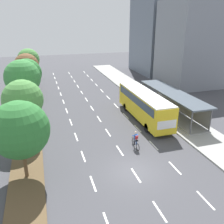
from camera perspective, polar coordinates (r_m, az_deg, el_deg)
ground_plane at (r=20.32m, az=5.11°, el=-13.84°), size 140.00×140.00×0.00m
median_strip at (r=37.22m, az=-18.84°, el=1.94°), size 2.60×52.00×0.12m
sidewalk_right at (r=40.37m, az=6.81°, el=4.45°), size 4.50×52.00×0.15m
lane_divider_left at (r=35.00m, az=-11.05°, el=1.42°), size 0.14×46.10×0.01m
lane_divider_center at (r=35.47m, az=-5.44°, el=2.00°), size 0.14×46.10×0.01m
lane_divider_right at (r=36.28m, az=-0.02°, el=2.54°), size 0.14×46.10×0.01m
bus_shelter at (r=31.78m, az=14.34°, el=2.65°), size 2.90×13.11×2.86m
bus at (r=29.43m, az=7.60°, el=2.06°), size 2.54×11.29×3.37m
cyclist at (r=23.24m, az=5.63°, el=-6.73°), size 0.46×1.82×1.71m
median_tree_nearest at (r=18.76m, az=-20.92°, el=-3.96°), size 4.32×4.32×6.16m
median_tree_second at (r=24.86m, az=-20.34°, el=2.71°), size 3.92×3.92×6.16m
median_tree_third at (r=31.06m, az=-20.40°, el=7.65°), size 4.27×4.27×7.07m
median_tree_fourth at (r=37.66m, az=-19.42°, el=8.66°), size 4.18×4.18×6.18m
median_tree_fifth at (r=44.17m, az=-19.54°, el=10.29°), size 4.11×4.11×6.09m
median_tree_farthest at (r=50.66m, az=-19.13°, el=11.65°), size 4.15×4.15×6.14m
building_near_right at (r=46.99m, az=18.33°, el=14.96°), size 9.63×10.05×14.63m
building_mid_right at (r=56.91m, az=11.42°, el=23.13°), size 9.17×12.41×27.72m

